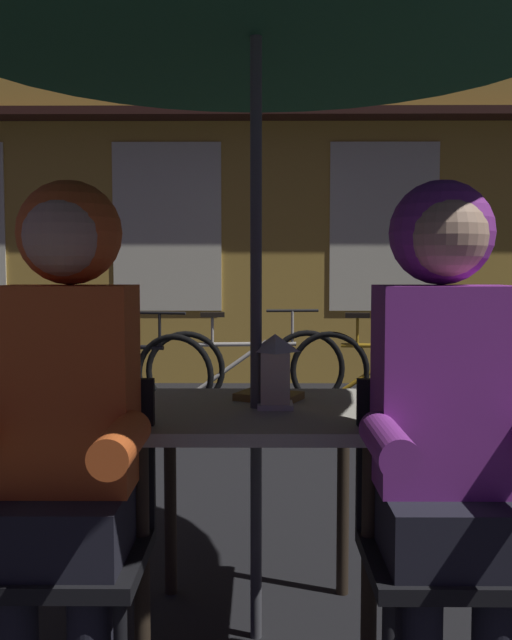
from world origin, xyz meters
TOP-DOWN VIEW (x-y plane):
  - ground_plane at (0.00, 0.00)m, footprint 60.00×60.00m
  - cafe_table at (0.00, 0.00)m, footprint 0.72×0.72m
  - lantern at (0.06, -0.00)m, footprint 0.11×0.11m
  - chair_left at (-0.48, -0.37)m, footprint 0.40×0.40m
  - chair_right at (0.48, -0.37)m, footprint 0.40×0.40m
  - person_left_hooded at (-0.48, -0.43)m, footprint 0.45×0.56m
  - person_right_hooded at (0.48, -0.43)m, footprint 0.45×0.56m
  - shopfront_building at (0.17, 5.40)m, footprint 10.00×0.93m
  - bicycle_second at (-1.17, 3.58)m, footprint 1.64×0.45m
  - bicycle_third at (-0.11, 3.76)m, footprint 1.68×0.21m
  - bicycle_fourth at (1.09, 3.63)m, footprint 1.67×0.25m
  - book at (0.04, 0.14)m, footprint 0.24×0.21m

SIDE VIEW (x-z plane):
  - ground_plane at x=0.00m, z-range 0.00..0.00m
  - bicycle_second at x=-1.17m, z-range -0.07..0.77m
  - bicycle_third at x=-0.11m, z-range -0.07..0.77m
  - bicycle_fourth at x=1.09m, z-range -0.07..0.77m
  - chair_left at x=-0.48m, z-range 0.05..0.92m
  - chair_right at x=0.48m, z-range 0.05..0.92m
  - cafe_table at x=0.00m, z-range 0.27..1.01m
  - book at x=0.04m, z-range 0.74..0.76m
  - person_left_hooded at x=-0.48m, z-range 0.15..1.55m
  - person_right_hooded at x=0.48m, z-range 0.15..1.55m
  - lantern at x=0.06m, z-range 0.75..0.98m
  - shopfront_building at x=0.17m, z-range -0.01..6.19m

